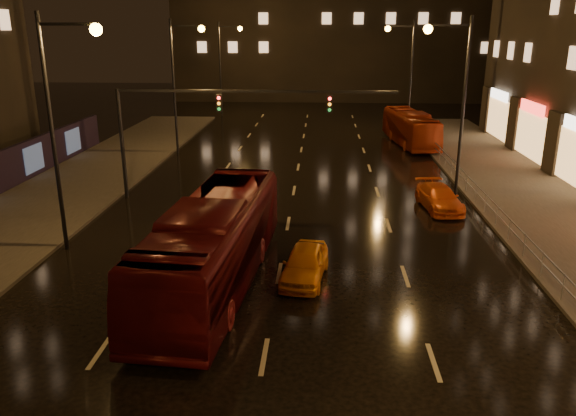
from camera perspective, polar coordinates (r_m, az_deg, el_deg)
The scene contains 9 objects.
ground at distance 31.96m, azimuth 0.44°, elevation 0.80°, with size 140.00×140.00×0.00m, color black.
sidewalk_left at distance 31.06m, azimuth -25.83°, elevation -1.41°, with size 7.00×70.00×0.15m, color #38332D.
sidewalk_right at distance 29.66m, azimuth 26.93°, elevation -2.43°, with size 7.00×70.00×0.15m, color #38332D.
traffic_signal at distance 31.57m, azimuth -8.87°, elevation 9.20°, with size 15.31×0.32×6.20m.
railing_right at distance 30.97m, azimuth 19.44°, elevation 0.93°, with size 0.05×56.00×1.00m.
bus_red at distance 21.15m, azimuth -7.52°, elevation -3.57°, with size 2.85×12.17×3.39m, color #4F0B0E.
bus_curb at distance 48.38m, azimuth 12.31°, elevation 7.95°, with size 2.34×10.01×2.79m, color #962A0F.
taxi_near at distance 21.84m, azimuth 1.72°, elevation -5.66°, with size 1.55×3.86×1.31m, color orange.
taxi_far at distance 31.32m, azimuth 15.11°, elevation 1.01°, with size 1.76×4.33×1.26m, color #D55214.
Camera 1 is at (1.58, -10.52, 9.35)m, focal length 35.00 mm.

